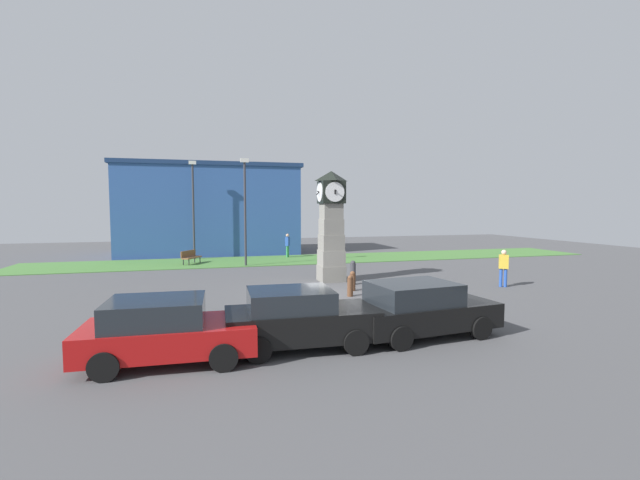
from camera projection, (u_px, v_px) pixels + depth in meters
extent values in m
plane|color=#4C4C4F|center=(333.00, 295.00, 17.83)|extent=(66.37, 66.37, 0.00)
cube|color=slate|center=(331.00, 273.00, 21.21)|extent=(1.20, 1.20, 0.77)
cube|color=gray|center=(331.00, 258.00, 21.16)|extent=(1.14, 1.14, 0.77)
cube|color=slate|center=(331.00, 242.00, 21.10)|extent=(1.08, 1.08, 0.77)
cube|color=gray|center=(331.00, 227.00, 21.04)|extent=(1.02, 1.02, 0.77)
cube|color=gray|center=(331.00, 211.00, 20.98)|extent=(0.96, 0.96, 0.77)
cube|color=black|center=(331.00, 192.00, 20.91)|extent=(1.15, 1.15, 1.09)
cylinder|color=white|center=(328.00, 193.00, 21.48)|extent=(0.94, 0.04, 0.94)
cube|color=black|center=(328.00, 193.00, 21.51)|extent=(0.06, 0.10, 0.21)
cube|color=black|center=(328.00, 193.00, 21.51)|extent=(0.04, 0.35, 0.08)
cylinder|color=white|center=(335.00, 192.00, 20.34)|extent=(0.94, 0.04, 0.94)
cube|color=black|center=(335.00, 192.00, 20.32)|extent=(0.06, 0.04, 0.21)
cube|color=black|center=(335.00, 192.00, 20.32)|extent=(0.04, 0.34, 0.18)
cylinder|color=white|center=(343.00, 192.00, 21.07)|extent=(0.04, 0.94, 0.94)
cube|color=black|center=(343.00, 192.00, 21.08)|extent=(0.20, 0.06, 0.15)
cube|color=black|center=(343.00, 192.00, 21.08)|extent=(0.22, 0.04, 0.32)
cylinder|color=white|center=(320.00, 192.00, 20.75)|extent=(0.04, 0.94, 0.94)
cube|color=black|center=(319.00, 192.00, 20.75)|extent=(0.20, 0.06, 0.15)
cube|color=black|center=(319.00, 192.00, 20.75)|extent=(0.28, 0.04, 0.27)
pyramid|color=black|center=(331.00, 176.00, 20.85)|extent=(1.20, 1.20, 0.49)
cylinder|color=#333338|center=(353.00, 274.00, 20.20)|extent=(0.27, 0.27, 0.99)
sphere|color=#333338|center=(353.00, 263.00, 20.16)|extent=(0.24, 0.24, 0.24)
cylinder|color=brown|center=(353.00, 283.00, 18.72)|extent=(0.26, 0.26, 0.71)
sphere|color=brown|center=(353.00, 274.00, 18.69)|extent=(0.23, 0.23, 0.23)
cylinder|color=brown|center=(350.00, 288.00, 17.53)|extent=(0.24, 0.24, 0.72)
sphere|color=brown|center=(350.00, 278.00, 17.50)|extent=(0.22, 0.22, 0.22)
cube|color=#A51111|center=(170.00, 336.00, 10.09)|extent=(4.02, 2.13, 0.65)
cube|color=#1E2328|center=(156.00, 311.00, 9.97)|extent=(2.24, 1.89, 0.58)
cylinder|color=black|center=(223.00, 333.00, 11.29)|extent=(0.65, 0.25, 0.64)
cylinder|color=black|center=(224.00, 357.00, 9.48)|extent=(0.65, 0.25, 0.64)
cylinder|color=black|center=(123.00, 340.00, 10.73)|extent=(0.65, 0.25, 0.64)
cylinder|color=black|center=(104.00, 366.00, 8.93)|extent=(0.65, 0.25, 0.64)
cube|color=black|center=(301.00, 323.00, 11.06)|extent=(3.92, 1.95, 0.75)
cube|color=#1E2328|center=(290.00, 300.00, 10.95)|extent=(2.18, 1.74, 0.53)
cylinder|color=black|center=(337.00, 324.00, 12.19)|extent=(0.65, 0.24, 0.64)
cylinder|color=black|center=(356.00, 342.00, 10.53)|extent=(0.65, 0.24, 0.64)
cylinder|color=black|center=(252.00, 329.00, 11.64)|extent=(0.65, 0.24, 0.64)
cylinder|color=black|center=(258.00, 350.00, 9.98)|extent=(0.65, 0.24, 0.64)
cube|color=black|center=(422.00, 314.00, 12.16)|extent=(4.32, 2.37, 0.67)
cube|color=#1E2328|center=(413.00, 293.00, 12.00)|extent=(2.45, 2.02, 0.59)
cylinder|color=black|center=(439.00, 313.00, 13.51)|extent=(0.66, 0.28, 0.64)
cylinder|color=black|center=(481.00, 328.00, 11.79)|extent=(0.66, 0.28, 0.64)
cylinder|color=black|center=(366.00, 320.00, 12.58)|extent=(0.66, 0.28, 0.64)
cylinder|color=black|center=(401.00, 338.00, 10.85)|extent=(0.66, 0.28, 0.64)
cube|color=brown|center=(192.00, 258.00, 27.35)|extent=(1.26, 1.63, 0.08)
cube|color=brown|center=(188.00, 254.00, 27.40)|extent=(0.88, 1.40, 0.40)
cylinder|color=#262628|center=(189.00, 262.00, 26.70)|extent=(0.06, 0.06, 0.45)
cylinder|color=#262628|center=(200.00, 260.00, 27.93)|extent=(0.06, 0.06, 0.45)
cylinder|color=#262628|center=(183.00, 262.00, 26.81)|extent=(0.06, 0.06, 0.45)
cylinder|color=#262628|center=(195.00, 260.00, 28.04)|extent=(0.06, 0.06, 0.45)
cylinder|color=#264CA5|center=(501.00, 278.00, 19.65)|extent=(0.14, 0.14, 0.85)
cylinder|color=#264CA5|center=(505.00, 278.00, 19.59)|extent=(0.14, 0.14, 0.85)
cube|color=gold|center=(504.00, 262.00, 19.56)|extent=(0.47, 0.42, 0.64)
sphere|color=beige|center=(504.00, 252.00, 19.53)|extent=(0.23, 0.23, 0.23)
cylinder|color=#338C4C|center=(288.00, 252.00, 31.22)|extent=(0.14, 0.14, 0.86)
cylinder|color=#338C4C|center=(287.00, 252.00, 31.03)|extent=(0.14, 0.14, 0.86)
cube|color=#264CA5|center=(288.00, 241.00, 31.07)|extent=(0.41, 0.47, 0.65)
sphere|color=tan|center=(287.00, 235.00, 31.04)|extent=(0.23, 0.23, 0.23)
cylinder|color=#333338|center=(193.00, 212.00, 29.84)|extent=(0.14, 0.14, 6.63)
cube|color=silver|center=(192.00, 163.00, 29.58)|extent=(0.50, 0.24, 0.24)
cylinder|color=#333338|center=(245.00, 215.00, 26.44)|extent=(0.14, 0.14, 6.41)
cube|color=silver|center=(244.00, 160.00, 26.19)|extent=(0.50, 0.24, 0.24)
cube|color=#2D5193|center=(210.00, 211.00, 34.04)|extent=(13.52, 6.37, 6.73)
cube|color=navy|center=(209.00, 167.00, 33.78)|extent=(13.93, 6.56, 0.30)
cube|color=#477A38|center=(325.00, 259.00, 30.39)|extent=(39.82, 5.49, 0.04)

